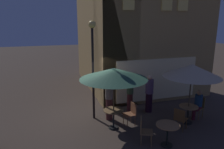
% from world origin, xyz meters
% --- Properties ---
extents(ground_plane, '(60.00, 60.00, 0.00)m').
position_xyz_m(ground_plane, '(0.00, 0.00, 0.00)').
color(ground_plane, '#3C3129').
extents(cafe_building, '(6.27, 7.45, 7.01)m').
position_xyz_m(cafe_building, '(2.86, 3.37, 3.50)').
color(cafe_building, '#A07F4A').
rests_on(cafe_building, ground).
extents(street_lamp_near_corner, '(0.30, 0.30, 4.15)m').
position_xyz_m(street_lamp_near_corner, '(0.25, 0.13, 2.78)').
color(street_lamp_near_corner, black).
rests_on(street_lamp_near_corner, ground).
extents(cafe_table_0, '(0.76, 0.76, 0.74)m').
position_xyz_m(cafe_table_0, '(3.86, -1.50, 0.55)').
color(cafe_table_0, black).
rests_on(cafe_table_0, ground).
extents(cafe_table_1, '(0.79, 0.79, 0.78)m').
position_xyz_m(cafe_table_1, '(0.78, -1.02, 0.59)').
color(cafe_table_1, black).
rests_on(cafe_table_1, ground).
extents(cafe_table_2, '(0.79, 0.79, 0.78)m').
position_xyz_m(cafe_table_2, '(2.14, -2.72, 0.59)').
color(cafe_table_2, black).
rests_on(cafe_table_2, ground).
extents(patio_umbrella_0, '(2.26, 2.26, 2.49)m').
position_xyz_m(patio_umbrella_0, '(3.86, -1.50, 2.23)').
color(patio_umbrella_0, black).
rests_on(patio_umbrella_0, ground).
extents(patio_umbrella_1, '(2.56, 2.56, 2.44)m').
position_xyz_m(patio_umbrella_1, '(0.78, -1.02, 2.23)').
color(patio_umbrella_1, black).
rests_on(patio_umbrella_1, ground).
extents(cafe_chair_0, '(0.52, 0.52, 0.94)m').
position_xyz_m(cafe_chair_0, '(4.66, -1.17, 0.56)').
color(cafe_chair_0, brown).
rests_on(cafe_chair_0, ground).
extents(cafe_chair_1, '(0.59, 0.59, 0.90)m').
position_xyz_m(cafe_chair_1, '(3.17, -1.95, 0.53)').
color(cafe_chair_1, brown).
rests_on(cafe_chair_1, ground).
extents(cafe_chair_2, '(0.48, 0.48, 0.92)m').
position_xyz_m(cafe_chair_2, '(1.57, -0.93, 0.55)').
color(cafe_chair_2, brown).
rests_on(cafe_chair_2, ground).
extents(cafe_chair_3, '(0.57, 0.57, 0.96)m').
position_xyz_m(cafe_chair_3, '(1.42, -2.38, 0.56)').
color(cafe_chair_3, brown).
rests_on(cafe_chair_3, ground).
extents(patron_seated_0, '(0.52, 0.43, 1.26)m').
position_xyz_m(patron_seated_0, '(4.52, -1.23, 0.71)').
color(patron_seated_0, '#47131B').
rests_on(patron_seated_0, ground).
extents(patron_standing_1, '(0.31, 0.31, 1.71)m').
position_xyz_m(patron_standing_1, '(2.00, 0.31, 0.88)').
color(patron_standing_1, '#461A1A').
rests_on(patron_standing_1, ground).
extents(patron_standing_2, '(0.37, 0.37, 1.76)m').
position_xyz_m(patron_standing_2, '(2.84, 0.03, 0.88)').
color(patron_standing_2, black).
rests_on(patron_standing_2, ground).
extents(patron_standing_3, '(0.34, 0.34, 1.80)m').
position_xyz_m(patron_standing_3, '(0.85, -0.19, 0.91)').
color(patron_standing_3, '#4E2320').
rests_on(patron_standing_3, ground).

